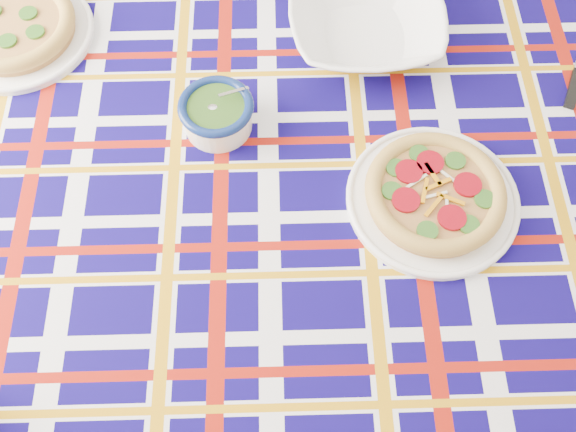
{
  "coord_description": "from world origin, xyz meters",
  "views": [
    {
      "loc": [
        -0.33,
        -1.12,
        1.87
      ],
      "look_at": [
        -0.32,
        -0.59,
        0.86
      ],
      "focal_mm": 40.0,
      "sensor_mm": 36.0,
      "label": 1
    }
  ],
  "objects_px": {
    "pesto_bowl": "(217,112)",
    "serving_bowl": "(366,23)",
    "dining_table": "(315,212)",
    "main_focaccia_plate": "(435,193)"
  },
  "relations": [
    {
      "from": "dining_table",
      "to": "pesto_bowl",
      "type": "relative_size",
      "value": 12.41
    },
    {
      "from": "dining_table",
      "to": "main_focaccia_plate",
      "type": "relative_size",
      "value": 5.51
    },
    {
      "from": "dining_table",
      "to": "pesto_bowl",
      "type": "bearing_deg",
      "value": 140.76
    },
    {
      "from": "dining_table",
      "to": "pesto_bowl",
      "type": "distance_m",
      "value": 0.27
    },
    {
      "from": "dining_table",
      "to": "pesto_bowl",
      "type": "xyz_separation_m",
      "value": [
        -0.19,
        0.15,
        0.13
      ]
    },
    {
      "from": "pesto_bowl",
      "to": "serving_bowl",
      "type": "xyz_separation_m",
      "value": [
        0.3,
        0.22,
        -0.0
      ]
    },
    {
      "from": "main_focaccia_plate",
      "to": "pesto_bowl",
      "type": "height_order",
      "value": "pesto_bowl"
    },
    {
      "from": "main_focaccia_plate",
      "to": "dining_table",
      "type": "bearing_deg",
      "value": 172.19
    },
    {
      "from": "dining_table",
      "to": "serving_bowl",
      "type": "distance_m",
      "value": 0.41
    },
    {
      "from": "pesto_bowl",
      "to": "serving_bowl",
      "type": "bearing_deg",
      "value": 36.72
    }
  ]
}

